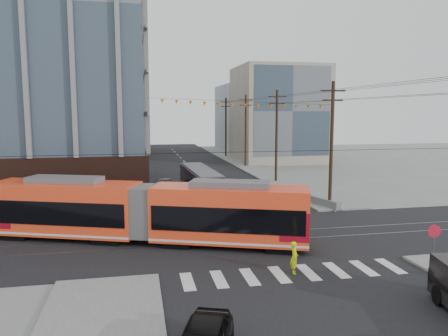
% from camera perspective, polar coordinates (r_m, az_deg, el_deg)
% --- Properties ---
extents(ground, '(160.00, 160.00, 0.00)m').
position_cam_1_polar(ground, '(26.50, 6.80, -11.26)').
color(ground, slate).
extents(bg_bldg_nw_near, '(18.00, 16.00, 18.00)m').
position_cam_1_polar(bg_bldg_nw_near, '(76.37, -18.37, 7.43)').
color(bg_bldg_nw_near, '#8C99A5').
rests_on(bg_bldg_nw_near, ground).
extents(bg_bldg_ne_near, '(14.00, 14.00, 16.00)m').
position_cam_1_polar(bg_bldg_ne_near, '(75.71, 7.09, 6.99)').
color(bg_bldg_ne_near, gray).
rests_on(bg_bldg_ne_near, ground).
extents(bg_bldg_nw_far, '(16.00, 18.00, 20.00)m').
position_cam_1_polar(bg_bldg_nw_far, '(96.03, -15.16, 8.05)').
color(bg_bldg_nw_far, gray).
rests_on(bg_bldg_nw_far, ground).
extents(bg_bldg_ne_far, '(16.00, 16.00, 14.00)m').
position_cam_1_polar(bg_bldg_ne_far, '(95.43, 4.41, 6.49)').
color(bg_bldg_ne_far, '#8C99A5').
rests_on(bg_bldg_ne_far, ground).
extents(utility_pole_far, '(0.30, 0.30, 11.00)m').
position_cam_1_polar(utility_pole_far, '(81.56, 0.24, 5.31)').
color(utility_pole_far, black).
rests_on(utility_pole_far, ground).
extents(streetcar, '(20.50, 10.06, 4.01)m').
position_cam_1_polar(streetcar, '(28.79, -10.22, -5.66)').
color(streetcar, '#FF451F').
rests_on(streetcar, ground).
extents(city_bus, '(2.90, 11.16, 3.13)m').
position_cam_1_polar(city_bus, '(41.78, -3.07, -2.10)').
color(city_bus, '#231136').
rests_on(city_bus, ground).
extents(parked_car_silver, '(3.46, 5.39, 1.68)m').
position_cam_1_polar(parked_car_silver, '(38.63, -7.50, -4.04)').
color(parked_car_silver, '#9AA4B1').
rests_on(parked_car_silver, ground).
extents(parked_car_white, '(2.72, 5.52, 1.55)m').
position_cam_1_polar(parked_car_white, '(43.89, -8.01, -2.76)').
color(parked_car_white, silver).
rests_on(parked_car_white, ground).
extents(parked_car_grey, '(4.25, 5.82, 1.47)m').
position_cam_1_polar(parked_car_grey, '(46.58, -7.58, -2.21)').
color(parked_car_grey, '#3E424C').
rests_on(parked_car_grey, ground).
extents(pedestrian, '(0.55, 0.70, 1.70)m').
position_cam_1_polar(pedestrian, '(23.64, 9.16, -11.45)').
color(pedestrian, '#CAEF07').
rests_on(pedestrian, ground).
extents(stop_sign, '(0.84, 0.84, 2.39)m').
position_cam_1_polar(stop_sign, '(25.94, 25.65, -9.59)').
color(stop_sign, red).
rests_on(stop_sign, ground).
extents(jersey_barrier, '(1.93, 4.02, 0.79)m').
position_cam_1_polar(jersey_barrier, '(39.94, 12.90, -4.44)').
color(jersey_barrier, gray).
rests_on(jersey_barrier, ground).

